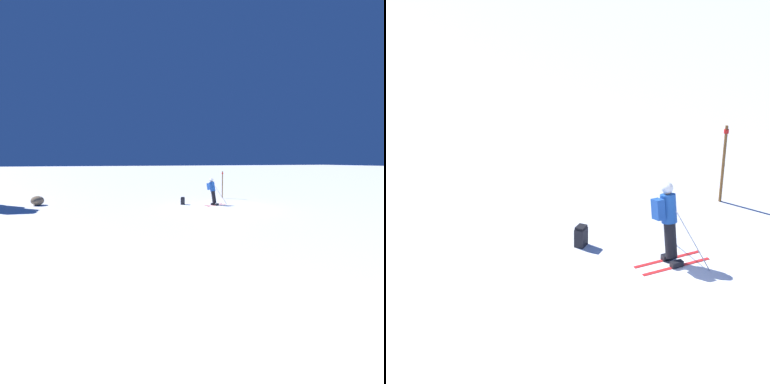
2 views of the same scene
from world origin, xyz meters
TOP-DOWN VIEW (x-y plane):
  - ground_plane at (0.00, 0.00)m, footprint 300.00×300.00m
  - skier at (1.31, 0.10)m, footprint 1.30×1.74m
  - spare_backpack at (2.12, 1.90)m, footprint 0.37×0.34m
  - trail_marker at (4.26, -2.04)m, footprint 0.13×0.13m

SIDE VIEW (x-z plane):
  - ground_plane at x=0.00m, z-range 0.00..0.00m
  - spare_backpack at x=2.12m, z-range -0.01..0.49m
  - skier at x=1.31m, z-range 0.09..1.91m
  - trail_marker at x=4.26m, z-range 0.10..2.20m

